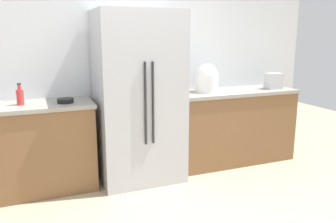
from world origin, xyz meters
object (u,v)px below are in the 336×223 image
at_px(refrigerator, 139,98).
at_px(cup_a, 184,88).
at_px(bowl_a, 65,101).
at_px(bottle_a, 20,96).
at_px(rice_cooker, 207,79).
at_px(toaster, 274,81).

bearing_deg(refrigerator, cup_a, 17.88).
bearing_deg(bowl_a, bottle_a, 171.69).
distance_m(rice_cooker, bottle_a, 2.10).
relative_size(refrigerator, rice_cooker, 5.45).
distance_m(toaster, cup_a, 1.20).
height_order(toaster, bottle_a, bottle_a).
relative_size(refrigerator, bowl_a, 11.24).
relative_size(bottle_a, cup_a, 2.69).
relative_size(bottle_a, bowl_a, 1.31).
xyz_separation_m(refrigerator, bottle_a, (-1.20, 0.08, 0.08)).
bearing_deg(refrigerator, rice_cooker, 6.66).
xyz_separation_m(toaster, bowl_a, (-2.61, 0.00, -0.08)).
xyz_separation_m(toaster, cup_a, (-1.19, 0.19, -0.06)).
height_order(toaster, cup_a, toaster).
height_order(refrigerator, bowl_a, refrigerator).
bearing_deg(cup_a, bowl_a, -172.28).
relative_size(toaster, rice_cooker, 0.59).
height_order(toaster, rice_cooker, rice_cooker).
bearing_deg(toaster, cup_a, 170.68).
height_order(refrigerator, cup_a, refrigerator).
bearing_deg(bottle_a, cup_a, 4.06).
bearing_deg(toaster, bottle_a, 178.80).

